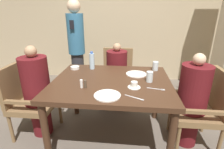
# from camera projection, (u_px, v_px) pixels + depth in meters

# --- Properties ---
(ground_plane) EXTENTS (16.00, 16.00, 0.00)m
(ground_plane) POSITION_uv_depth(u_px,v_px,m) (112.00, 136.00, 2.24)
(ground_plane) COLOR #60564C
(wall_back) EXTENTS (8.00, 0.06, 2.80)m
(wall_back) POSITION_uv_depth(u_px,v_px,m) (122.00, 16.00, 3.70)
(wall_back) COLOR tan
(wall_back) RESTS_ON ground_plane
(dining_table) EXTENTS (1.32, 1.09, 0.78)m
(dining_table) POSITION_uv_depth(u_px,v_px,m) (112.00, 88.00, 2.00)
(dining_table) COLOR #422819
(dining_table) RESTS_ON ground_plane
(chair_left_side) EXTENTS (0.50, 0.50, 0.92)m
(chair_left_side) POSITION_uv_depth(u_px,v_px,m) (28.00, 98.00, 2.16)
(chair_left_side) COLOR brown
(chair_left_side) RESTS_ON ground_plane
(diner_in_left_chair) EXTENTS (0.32, 0.32, 1.16)m
(diner_in_left_chair) POSITION_uv_depth(u_px,v_px,m) (37.00, 91.00, 2.12)
(diner_in_left_chair) COLOR #5B1419
(diner_in_left_chair) RESTS_ON ground_plane
(chair_far_side) EXTENTS (0.50, 0.50, 0.92)m
(chair_far_side) POSITION_uv_depth(u_px,v_px,m) (117.00, 74.00, 2.93)
(chair_far_side) COLOR brown
(chair_far_side) RESTS_ON ground_plane
(diner_in_far_chair) EXTENTS (0.32, 0.32, 1.05)m
(diner_in_far_chair) POSITION_uv_depth(u_px,v_px,m) (117.00, 75.00, 2.79)
(diner_in_far_chair) COLOR #5B1419
(diner_in_far_chair) RESTS_ON ground_plane
(chair_right_side) EXTENTS (0.50, 0.50, 0.92)m
(chair_right_side) POSITION_uv_depth(u_px,v_px,m) (204.00, 107.00, 1.97)
(chair_right_side) COLOR brown
(chair_right_side) RESTS_ON ground_plane
(diner_in_right_chair) EXTENTS (0.32, 0.32, 1.11)m
(diner_in_right_chair) POSITION_uv_depth(u_px,v_px,m) (192.00, 100.00, 1.95)
(diner_in_right_chair) COLOR #5B1419
(diner_in_right_chair) RESTS_ON ground_plane
(standing_host) EXTENTS (0.29, 0.32, 1.68)m
(standing_host) POSITION_uv_depth(u_px,v_px,m) (77.00, 47.00, 3.07)
(standing_host) COLOR #2D2D33
(standing_host) RESTS_ON ground_plane
(plate_main_left) EXTENTS (0.25, 0.25, 0.01)m
(plate_main_left) POSITION_uv_depth(u_px,v_px,m) (136.00, 74.00, 2.14)
(plate_main_left) COLOR white
(plate_main_left) RESTS_ON dining_table
(plate_main_right) EXTENTS (0.25, 0.25, 0.01)m
(plate_main_right) POSITION_uv_depth(u_px,v_px,m) (107.00, 95.00, 1.61)
(plate_main_right) COLOR white
(plate_main_right) RESTS_ON dining_table
(teacup_with_saucer) EXTENTS (0.13, 0.13, 0.06)m
(teacup_with_saucer) POSITION_uv_depth(u_px,v_px,m) (134.00, 85.00, 1.78)
(teacup_with_saucer) COLOR white
(teacup_with_saucer) RESTS_ON dining_table
(bowl_small) EXTENTS (0.12, 0.12, 0.04)m
(bowl_small) POSITION_uv_depth(u_px,v_px,m) (75.00, 68.00, 2.33)
(bowl_small) COLOR white
(bowl_small) RESTS_ON dining_table
(water_bottle) EXTENTS (0.07, 0.07, 0.23)m
(water_bottle) POSITION_uv_depth(u_px,v_px,m) (92.00, 61.00, 2.31)
(water_bottle) COLOR silver
(water_bottle) RESTS_ON dining_table
(glass_tall_near) EXTENTS (0.07, 0.07, 0.12)m
(glass_tall_near) POSITION_uv_depth(u_px,v_px,m) (155.00, 66.00, 2.27)
(glass_tall_near) COLOR silver
(glass_tall_near) RESTS_ON dining_table
(glass_tall_mid) EXTENTS (0.07, 0.07, 0.12)m
(glass_tall_mid) POSITION_uv_depth(u_px,v_px,m) (150.00, 77.00, 1.91)
(glass_tall_mid) COLOR silver
(glass_tall_mid) RESTS_ON dining_table
(salt_shaker) EXTENTS (0.03, 0.03, 0.09)m
(salt_shaker) POSITION_uv_depth(u_px,v_px,m) (81.00, 84.00, 1.77)
(salt_shaker) COLOR white
(salt_shaker) RESTS_ON dining_table
(pepper_shaker) EXTENTS (0.03, 0.03, 0.08)m
(pepper_shaker) POSITION_uv_depth(u_px,v_px,m) (85.00, 84.00, 1.76)
(pepper_shaker) COLOR #4C3D2D
(pepper_shaker) RESTS_ON dining_table
(fork_beside_plate) EXTENTS (0.18, 0.05, 0.00)m
(fork_beside_plate) POSITION_uv_depth(u_px,v_px,m) (158.00, 89.00, 1.75)
(fork_beside_plate) COLOR silver
(fork_beside_plate) RESTS_ON dining_table
(knife_beside_plate) EXTENTS (0.17, 0.10, 0.00)m
(knife_beside_plate) POSITION_uv_depth(u_px,v_px,m) (135.00, 98.00, 1.58)
(knife_beside_plate) COLOR silver
(knife_beside_plate) RESTS_ON dining_table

